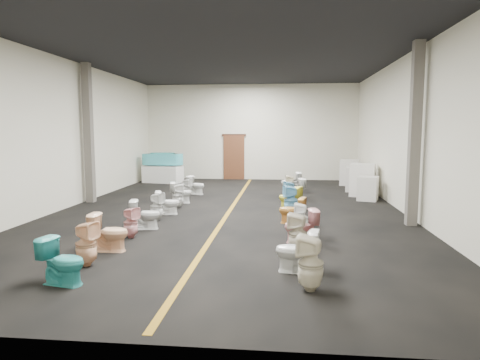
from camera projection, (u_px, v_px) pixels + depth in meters
The scene contains 40 objects.
floor at pixel (230, 210), 12.67m from camera, with size 16.00×16.00×0.00m, color black.
ceiling at pixel (230, 54), 12.14m from camera, with size 16.00×16.00×0.00m, color black.
wall_back at pixel (251, 132), 20.31m from camera, with size 10.00×10.00×0.00m, color beige.
wall_front at pixel (135, 142), 4.50m from camera, with size 10.00×10.00×0.00m, color beige.
wall_left at pixel (66, 134), 12.90m from camera, with size 16.00×16.00×0.00m, color beige.
wall_right at pixel (408, 134), 11.90m from camera, with size 16.00×16.00×0.00m, color beige.
aisle_stripe at pixel (230, 210), 12.67m from camera, with size 0.12×15.60×0.01m, color #946815.
back_door at pixel (234, 157), 20.47m from camera, with size 1.00×0.10×2.10m, color #562D19.
door_frame at pixel (234, 135), 20.35m from camera, with size 1.15×0.08×0.10m, color #331C11.
column_left at pixel (89, 134), 13.87m from camera, with size 0.25×0.25×4.50m, color #59544C.
column_right at pixel (415, 135), 10.44m from camera, with size 0.25×0.25×4.50m, color #59544C.
display_table at pixel (163, 174), 19.27m from camera, with size 1.68×0.84×0.75m, color white.
bathtub at pixel (163, 159), 19.19m from camera, with size 1.86×0.70×0.55m.
appliance_crate_a at pixel (368, 189), 14.38m from camera, with size 0.63×0.63×0.81m, color silver.
appliance_crate_b at pixel (362, 180), 15.35m from camera, with size 0.84×0.84×1.16m, color white.
appliance_crate_c at pixel (357, 179), 16.53m from camera, with size 0.84×0.84×0.95m, color beige.
appliance_crate_d at pixel (350, 172), 18.36m from camera, with size 0.76×0.76×1.09m, color silver.
toilet_left_0 at pixel (63, 261), 6.57m from camera, with size 0.41×0.72×0.73m, color teal.
toilet_left_1 at pixel (86, 244), 7.45m from camera, with size 0.36×0.37×0.80m, color #F2BA8F.
toilet_left_2 at pixel (109, 232), 8.38m from camera, with size 0.42×0.74×0.75m, color #FFC595.
toilet_left_3 at pixel (131, 223), 9.39m from camera, with size 0.31×0.32×0.69m, color pink.
toilet_left_4 at pixel (145, 214), 10.25m from camera, with size 0.40×0.70×0.71m, color silver.
toilet_left_5 at pixel (157, 207), 11.21m from camera, with size 0.33×0.34×0.74m, color silver.
toilet_left_6 at pixel (167, 203), 12.03m from camera, with size 0.37×0.65×0.67m, color white.
toilet_left_7 at pixel (178, 196), 13.03m from camera, with size 0.34×0.34×0.75m, color silver.
toilet_left_8 at pixel (181, 192), 13.88m from camera, with size 0.39×0.68×0.69m, color white.
toilet_left_9 at pixel (187, 189), 14.81m from camera, with size 0.31×0.32×0.69m, color silver.
toilet_left_10 at pixel (196, 185), 15.77m from camera, with size 0.38×0.66×0.68m, color white.
toilet_right_0 at pixel (311, 263), 6.29m from camera, with size 0.38×0.39×0.84m, color beige.
toilet_right_1 at pixel (297, 251), 7.12m from camera, with size 0.41×0.72×0.73m, color white.
toilet_right_2 at pixel (298, 234), 8.15m from camera, with size 0.36×0.37×0.80m, color beige.
toilet_right_3 at pixel (301, 226), 8.99m from camera, with size 0.40×0.70×0.72m, color pink.
toilet_right_4 at pixel (301, 218), 9.94m from camera, with size 0.31×0.32×0.69m, color white.
toilet_right_5 at pixel (292, 210), 10.83m from camera, with size 0.38×0.67×0.69m, color #CE8838.
toilet_right_6 at pixel (291, 201), 11.76m from camera, with size 0.39×0.40×0.86m, color #6FB6D9.
toilet_right_7 at pixel (290, 198), 12.78m from camera, with size 0.39×0.69×0.70m, color #F4E946.
toilet_right_8 at pixel (290, 193), 13.69m from camera, with size 0.33×0.34×0.73m, color #6CABCB.
toilet_right_9 at pixel (294, 189), 14.54m from camera, with size 0.41×0.71×0.73m, color silver.
toilet_right_10 at pixel (290, 185), 15.45m from camera, with size 0.33×0.34×0.74m, color beige.
toilet_right_11 at pixel (291, 182), 16.34m from camera, with size 0.43×0.75×0.76m, color white.
Camera 1 is at (1.55, -12.38, 2.38)m, focal length 32.00 mm.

